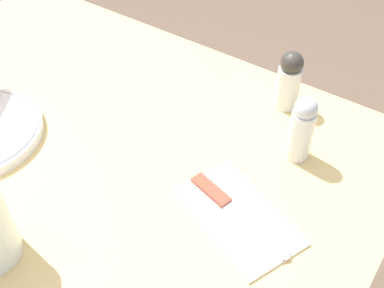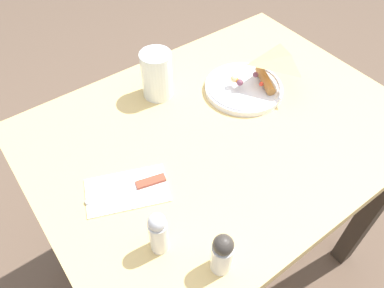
{
  "view_description": "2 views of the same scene",
  "coord_description": "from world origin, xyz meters",
  "views": [
    {
      "loc": [
        0.46,
        -0.34,
        1.26
      ],
      "look_at": [
        0.18,
        0.07,
        0.78
      ],
      "focal_mm": 45.0,
      "sensor_mm": 36.0,
      "label": 1
    },
    {
      "loc": [
        0.44,
        0.48,
        1.41
      ],
      "look_at": [
        0.11,
        0.03,
        0.78
      ],
      "focal_mm": 35.0,
      "sensor_mm": 36.0,
      "label": 2
    }
  ],
  "objects": [
    {
      "name": "pepper_shaker",
      "position": [
        0.23,
        0.28,
        0.79
      ],
      "size": [
        0.04,
        0.04,
        0.1
      ],
      "color": "silver",
      "rests_on": "dining_table"
    },
    {
      "name": "salt_shaker",
      "position": [
        0.3,
        0.18,
        0.79
      ],
      "size": [
        0.04,
        0.04,
        0.11
      ],
      "color": "silver",
      "rests_on": "dining_table"
    },
    {
      "name": "butter_knife",
      "position": [
        0.28,
        0.03,
        0.74
      ],
      "size": [
        0.18,
        0.06,
        0.01
      ],
      "rotation": [
        0.0,
        0.0,
        -0.26
      ],
      "color": "#99422D",
      "rests_on": "napkin_folded"
    },
    {
      "name": "napkin_folded",
      "position": [
        0.28,
        0.03,
        0.74
      ],
      "size": [
        0.2,
        0.16,
        0.0
      ],
      "rotation": [
        0.0,
        0.0,
        -0.38
      ],
      "color": "white",
      "rests_on": "dining_table"
    },
    {
      "name": "ground_plane",
      "position": [
        0.0,
        0.0,
        0.0
      ],
      "size": [
        6.0,
        6.0,
        0.0
      ],
      "primitive_type": "plane",
      "color": "brown"
    },
    {
      "name": "milk_glass",
      "position": [
        0.06,
        -0.2,
        0.8
      ],
      "size": [
        0.08,
        0.08,
        0.13
      ],
      "color": "white",
      "rests_on": "dining_table"
    },
    {
      "name": "dining_table",
      "position": [
        0.0,
        0.0,
        0.61
      ],
      "size": [
        0.94,
        0.7,
        0.74
      ],
      "color": "#DBB770",
      "rests_on": "ground_plane"
    },
    {
      "name": "plate_pizza",
      "position": [
        -0.14,
        -0.07,
        0.75
      ],
      "size": [
        0.21,
        0.21,
        0.05
      ],
      "color": "white",
      "rests_on": "dining_table"
    }
  ]
}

